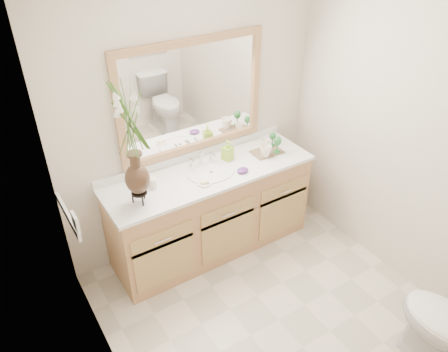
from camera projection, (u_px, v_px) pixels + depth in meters
floor at (278, 320)px, 3.42m from camera, size 2.60×2.60×0.00m
wall_back at (192, 119)px, 3.67m from camera, size 2.40×0.02×2.40m
wall_left at (109, 270)px, 2.22m from camera, size 0.02×2.60×2.40m
wall_right at (414, 146)px, 3.29m from camera, size 0.02×2.60×2.40m
vanity at (211, 212)px, 3.91m from camera, size 1.80×0.55×0.80m
counter at (210, 173)px, 3.68m from camera, size 1.84×0.57×0.03m
sink at (211, 178)px, 3.69m from camera, size 0.38×0.34×0.23m
mirror at (192, 98)px, 3.55m from camera, size 1.32×0.04×0.97m
switch_plate at (76, 222)px, 2.89m from camera, size 0.02×0.12×0.12m
flower_vase at (131, 131)px, 2.99m from camera, size 0.22×0.22×0.89m
tumbler at (153, 183)px, 3.46m from camera, size 0.07×0.07×0.08m
soap_dish at (204, 183)px, 3.51m from camera, size 0.11×0.11×0.04m
soap_bottle at (228, 151)px, 3.80m from camera, size 0.09×0.10×0.17m
purple_dish at (243, 170)px, 3.66m from camera, size 0.12×0.11×0.04m
tray at (267, 152)px, 3.94m from camera, size 0.28×0.19×0.01m
mug_left at (266, 150)px, 3.84m from camera, size 0.11×0.11×0.11m
mug_right at (265, 144)px, 3.96m from camera, size 0.12×0.12×0.09m
goblet_front at (278, 142)px, 3.87m from camera, size 0.07×0.07×0.15m
goblet_back at (273, 137)px, 3.98m from camera, size 0.06×0.06×0.13m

